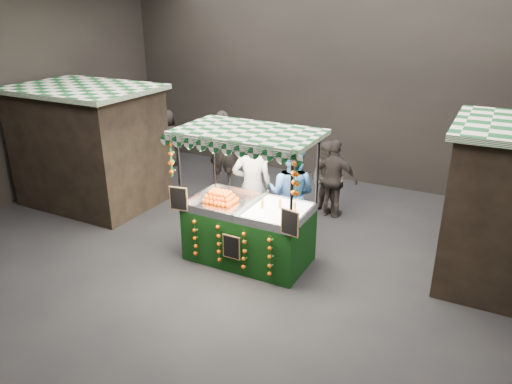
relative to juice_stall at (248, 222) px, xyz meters
The scene contains 11 objects.
ground 0.76m from the juice_stall, 82.06° to the right, with size 12.00×12.00×0.00m, color black.
market_hall 2.67m from the juice_stall, 82.06° to the right, with size 12.10×10.10×5.05m.
neighbour_stall_left 4.47m from the juice_stall, 169.97° to the left, with size 3.00×2.20×2.60m.
juice_stall is the anchor object (origin of this frame).
vendor_grey 0.96m from the juice_stall, 113.35° to the left, with size 0.89×0.76×2.05m.
vendor_blue 1.11m from the juice_stall, 71.32° to the left, with size 0.96×0.77×1.90m.
shopper_0 3.77m from the juice_stall, 127.64° to the left, with size 0.77×0.61×1.85m.
shopper_1 2.53m from the juice_stall, 77.09° to the left, with size 0.91×0.78×1.60m.
shopper_2 2.56m from the juice_stall, 74.29° to the left, with size 0.98×0.41×1.66m.
shopper_3 4.91m from the juice_stall, 40.02° to the left, with size 1.18×1.06×1.59m.
shopper_4 5.77m from the juice_stall, 140.79° to the left, with size 0.77×0.52×1.54m.
Camera 1 is at (3.52, -6.33, 4.27)m, focal length 33.71 mm.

